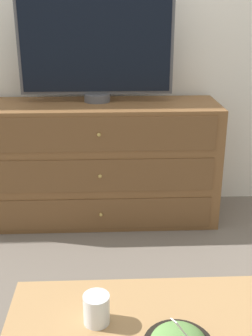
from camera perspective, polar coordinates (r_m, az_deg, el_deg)
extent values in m
plane|color=#70665B|center=(3.25, -0.62, -4.15)|extent=(12.00, 12.00, 0.00)
cube|color=white|center=(2.96, -0.74, 19.45)|extent=(12.00, 0.05, 2.60)
cube|color=brown|center=(2.84, -3.47, 0.78)|extent=(1.55, 0.48, 0.80)
cube|color=brown|center=(2.73, -3.42, -6.27)|extent=(1.42, 0.01, 0.21)
sphere|color=tan|center=(2.72, -3.43, -6.33)|extent=(0.02, 0.02, 0.02)
cube|color=brown|center=(2.61, -3.55, -1.07)|extent=(1.42, 0.01, 0.21)
sphere|color=tan|center=(2.61, -3.55, -1.12)|extent=(0.02, 0.02, 0.02)
cube|color=brown|center=(2.53, -3.69, 4.54)|extent=(1.42, 0.01, 0.21)
sphere|color=tan|center=(2.52, -3.69, 4.50)|extent=(0.02, 0.02, 0.02)
cylinder|color=#515156|center=(2.79, -3.93, 9.48)|extent=(0.17, 0.17, 0.05)
cube|color=#515156|center=(2.75, -4.11, 16.84)|extent=(0.98, 0.04, 0.67)
cube|color=black|center=(2.73, -4.13, 16.80)|extent=(0.94, 0.01, 0.63)
cylinder|color=#9C7549|center=(1.81, -12.82, -20.87)|extent=(0.04, 0.04, 0.38)
cube|color=silver|center=(1.32, 8.13, -21.50)|extent=(0.08, 0.06, 0.14)
cube|color=silver|center=(1.25, 6.79, -20.15)|extent=(0.03, 0.03, 0.03)
cylinder|color=beige|center=(1.48, -4.00, -19.09)|extent=(0.08, 0.08, 0.06)
cylinder|color=white|center=(1.46, -4.02, -18.50)|extent=(0.09, 0.09, 0.10)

